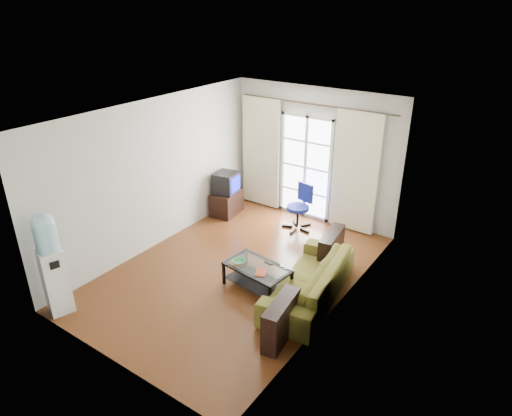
{
  "coord_description": "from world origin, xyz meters",
  "views": [
    {
      "loc": [
        3.99,
        -5.24,
        4.25
      ],
      "look_at": [
        0.13,
        0.35,
        1.08
      ],
      "focal_mm": 32.0,
      "sensor_mm": 36.0,
      "label": 1
    }
  ],
  "objects": [
    {
      "name": "ceiling",
      "position": [
        0.0,
        0.0,
        2.7
      ],
      "size": [
        5.2,
        5.2,
        0.0
      ],
      "primitive_type": "plane",
      "rotation": [
        3.14,
        0.0,
        0.0
      ],
      "color": "white",
      "rests_on": "wall_back"
    },
    {
      "name": "wall_back",
      "position": [
        0.0,
        2.6,
        1.35
      ],
      "size": [
        3.6,
        0.02,
        2.7
      ],
      "primitive_type": "cube",
      "color": "beige",
      "rests_on": "floor"
    },
    {
      "name": "remote",
      "position": [
        0.67,
        -0.08,
        0.43
      ],
      "size": [
        0.16,
        0.06,
        0.02
      ],
      "primitive_type": "cube",
      "rotation": [
        0.0,
        0.0,
        -0.12
      ],
      "color": "black",
      "rests_on": "coffee_table"
    },
    {
      "name": "wall_left",
      "position": [
        -1.8,
        0.0,
        1.35
      ],
      "size": [
        0.02,
        5.2,
        2.7
      ],
      "primitive_type": "cube",
      "color": "beige",
      "rests_on": "floor"
    },
    {
      "name": "tv_stand",
      "position": [
        -1.54,
        1.67,
        0.25
      ],
      "size": [
        0.56,
        0.75,
        0.51
      ],
      "primitive_type": "cube",
      "rotation": [
        0.0,
        0.0,
        0.15
      ],
      "color": "black",
      "rests_on": "floor"
    },
    {
      "name": "floor",
      "position": [
        0.0,
        0.0,
        0.0
      ],
      "size": [
        5.2,
        5.2,
        0.0
      ],
      "primitive_type": "plane",
      "color": "brown",
      "rests_on": "ground"
    },
    {
      "name": "crt_tv",
      "position": [
        -1.54,
        1.66,
        0.72
      ],
      "size": [
        0.52,
        0.52,
        0.43
      ],
      "rotation": [
        0.0,
        0.0,
        0.15
      ],
      "color": "black",
      "rests_on": "tv_stand"
    },
    {
      "name": "wall_front",
      "position": [
        0.0,
        -2.6,
        1.35
      ],
      "size": [
        3.6,
        0.02,
        2.7
      ],
      "primitive_type": "cube",
      "color": "beige",
      "rests_on": "floor"
    },
    {
      "name": "coffee_table",
      "position": [
        0.57,
        -0.24,
        0.27
      ],
      "size": [
        1.09,
        0.71,
        0.42
      ],
      "rotation": [
        0.0,
        0.0,
        -0.12
      ],
      "color": "silver",
      "rests_on": "floor"
    },
    {
      "name": "task_chair",
      "position": [
        0.06,
        1.96,
        0.27
      ],
      "size": [
        0.74,
        0.74,
        0.91
      ],
      "rotation": [
        0.0,
        0.0,
        -0.22
      ],
      "color": "black",
      "rests_on": "floor"
    },
    {
      "name": "french_door",
      "position": [
        -0.15,
        2.54,
        1.07
      ],
      "size": [
        1.16,
        0.06,
        2.15
      ],
      "color": "white",
      "rests_on": "wall_back"
    },
    {
      "name": "water_cooler",
      "position": [
        -1.52,
        -2.35,
        0.84
      ],
      "size": [
        0.41,
        0.41,
        1.6
      ],
      "rotation": [
        0.0,
        0.0,
        -0.31
      ],
      "color": "white",
      "rests_on": "floor"
    },
    {
      "name": "curtain_left",
      "position": [
        -1.2,
        2.48,
        1.2
      ],
      "size": [
        0.9,
        0.07,
        2.35
      ],
      "primitive_type": "cube",
      "color": "beige",
      "rests_on": "curtain_rod"
    },
    {
      "name": "bowl",
      "position": [
        0.28,
        -0.33,
        0.44
      ],
      "size": [
        0.31,
        0.31,
        0.05
      ],
      "primitive_type": "imported",
      "rotation": [
        0.0,
        0.0,
        -0.28
      ],
      "color": "green",
      "rests_on": "coffee_table"
    },
    {
      "name": "curtain_right",
      "position": [
        0.95,
        2.48,
        1.2
      ],
      "size": [
        0.9,
        0.07,
        2.35
      ],
      "primitive_type": "cube",
      "color": "beige",
      "rests_on": "curtain_rod"
    },
    {
      "name": "sofa",
      "position": [
        1.34,
        0.03,
        0.31
      ],
      "size": [
        2.34,
        1.41,
        0.62
      ],
      "primitive_type": "imported",
      "rotation": [
        0.0,
        0.0,
        -1.43
      ],
      "color": "brown",
      "rests_on": "floor"
    },
    {
      "name": "wall_right",
      "position": [
        1.8,
        0.0,
        1.35
      ],
      "size": [
        0.02,
        5.2,
        2.7
      ],
      "primitive_type": "cube",
      "color": "beige",
      "rests_on": "floor"
    },
    {
      "name": "curtain_rod",
      "position": [
        0.0,
        2.5,
        2.38
      ],
      "size": [
        3.3,
        0.04,
        0.04
      ],
      "primitive_type": "cylinder",
      "rotation": [
        0.0,
        1.57,
        0.0
      ],
      "color": "#4C3F2D",
      "rests_on": "wall_back"
    },
    {
      "name": "radiator",
      "position": [
        0.8,
        2.5,
        0.33
      ],
      "size": [
        0.64,
        0.12,
        0.64
      ],
      "primitive_type": "cube",
      "color": "gray",
      "rests_on": "floor"
    },
    {
      "name": "book",
      "position": [
        0.65,
        -0.41,
        0.43
      ],
      "size": [
        0.34,
        0.35,
        0.02
      ],
      "primitive_type": "imported",
      "rotation": [
        0.0,
        0.0,
        0.45
      ],
      "color": "#A82D14",
      "rests_on": "coffee_table"
    }
  ]
}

